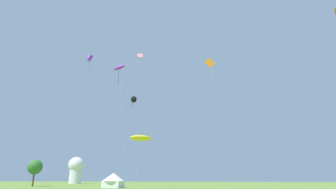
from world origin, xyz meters
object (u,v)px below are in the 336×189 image
kite_pink_delta (140,57)px  festival_tent_right (113,180)px  kite_orange_diamond (210,65)px  kite_yellow_parafoil (141,138)px  kite_purple_box (90,58)px  observatory_dome (76,169)px  kite_purple_parafoil (119,68)px  tree_distant_left (35,167)px  kite_black_delta (132,99)px

kite_pink_delta → festival_tent_right: 30.42m
kite_orange_diamond → kite_yellow_parafoil: size_ratio=2.51×
kite_purple_box → kite_orange_diamond: bearing=-12.3°
kite_purple_box → observatory_dome: size_ratio=2.78×
kite_yellow_parafoil → observatory_dome: 77.30m
kite_purple_box → kite_pink_delta: (10.03, 7.16, 2.68)m
kite_yellow_parafoil → festival_tent_right: size_ratio=1.92×
kite_pink_delta → observatory_dome: kite_pink_delta is taller
kite_orange_diamond → observatory_dome: (-58.68, 60.84, -16.71)m
kite_purple_parafoil → festival_tent_right: 37.62m
kite_orange_diamond → kite_yellow_parafoil: 18.88m
kite_yellow_parafoil → kite_pink_delta: bearing=109.3°
tree_distant_left → kite_yellow_parafoil: bearing=-31.3°
kite_orange_diamond → kite_purple_box: kite_purple_box is taller
kite_purple_parafoil → tree_distant_left: size_ratio=2.14×
kite_purple_box → kite_yellow_parafoil: kite_purple_box is taller
kite_orange_diamond → kite_purple_box: (-27.94, 6.08, 6.37)m
observatory_dome → tree_distant_left: 41.42m
kite_black_delta → kite_purple_parafoil: size_ratio=1.40×
kite_pink_delta → kite_yellow_parafoil: bearing=-70.7°
kite_pink_delta → kite_orange_diamond: bearing=-36.5°
kite_purple_box → kite_pink_delta: bearing=35.5°
kite_black_delta → kite_yellow_parafoil: 18.13m
kite_yellow_parafoil → kite_pink_delta: size_ratio=0.29×
kite_purple_parafoil → kite_orange_diamond: (10.33, 19.80, 8.03)m
tree_distant_left → kite_orange_diamond: bearing=-22.9°
kite_yellow_parafoil → kite_orange_diamond: bearing=5.9°
observatory_dome → tree_distant_left: bearing=-76.3°
kite_purple_parafoil → observatory_dome: kite_purple_parafoil is taller
kite_black_delta → kite_purple_box: size_ratio=0.70×
kite_purple_box → kite_yellow_parafoil: bearing=-26.1°
kite_black_delta → festival_tent_right: 18.86m
festival_tent_right → kite_black_delta: bearing=-19.9°
observatory_dome → tree_distant_left: (9.79, -40.23, -0.96)m
kite_black_delta → kite_orange_diamond: (18.92, -11.59, 2.61)m
kite_purple_box → observatory_dome: bearing=119.3°
kite_black_delta → festival_tent_right: kite_black_delta is taller
kite_purple_box → tree_distant_left: (-20.95, 14.53, -24.04)m
kite_black_delta → kite_purple_box: 13.86m
kite_purple_parafoil → kite_purple_box: size_ratio=0.50×
festival_tent_right → tree_distant_left: tree_distant_left is taller
kite_black_delta → festival_tent_right: size_ratio=4.20×
kite_yellow_parafoil → tree_distant_left: size_ratio=1.36×
kite_black_delta → kite_purple_parafoil: bearing=-74.7°
observatory_dome → kite_pink_delta: bearing=-49.4°
tree_distant_left → kite_pink_delta: bearing=-13.4°
kite_purple_parafoil → kite_orange_diamond: kite_orange_diamond is taller
festival_tent_right → kite_purple_parafoil: bearing=-68.7°
kite_purple_box → tree_distant_left: bearing=145.3°
kite_yellow_parafoil → festival_tent_right: kite_yellow_parafoil is taller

